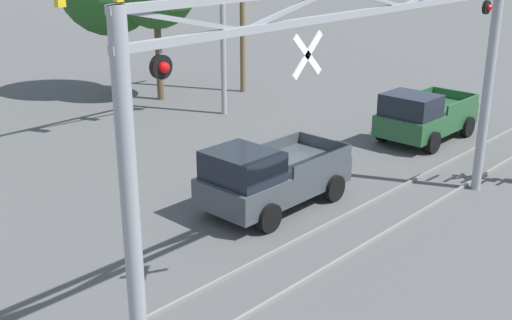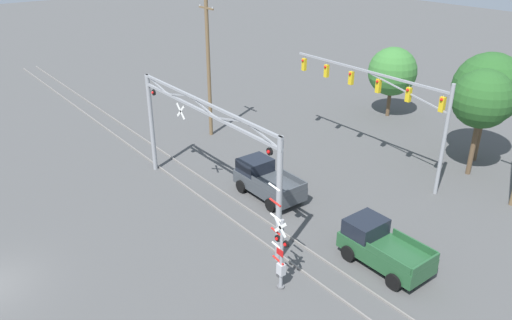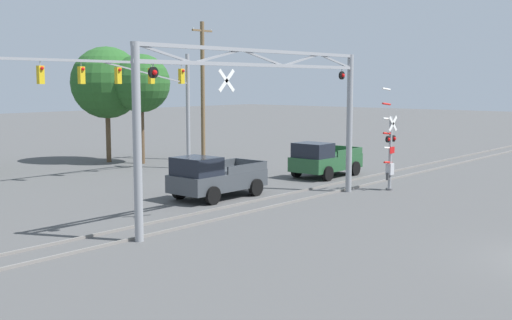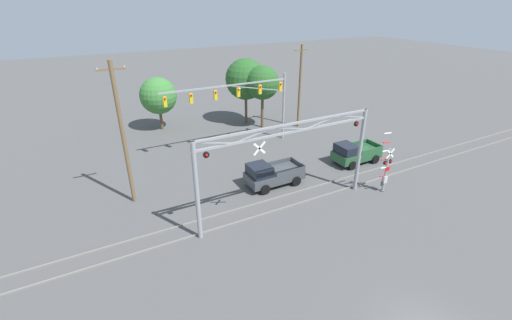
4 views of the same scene
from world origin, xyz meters
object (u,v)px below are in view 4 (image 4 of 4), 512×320
Objects in this scene: traffic_signal_span at (249,97)px; utility_pole_left at (123,135)px; pickup_truck_following at (354,153)px; utility_pole_right at (300,86)px; background_tree_beyond_span at (158,96)px; crossing_gantry at (288,155)px; crossing_signal_mast at (386,170)px; background_tree_far_left_verge at (263,83)px; background_tree_far_right_verge at (246,79)px; pickup_truck_lead at (271,174)px.

utility_pole_left is at bearing -155.88° from traffic_signal_span.
pickup_truck_following is 11.46m from utility_pole_right.
crossing_gantry is at bearing -80.30° from background_tree_beyond_span.
traffic_signal_span is 11.37m from background_tree_beyond_span.
crossing_signal_mast reaches higher than pickup_truck_following.
background_tree_beyond_span is at bearing 155.46° from background_tree_far_left_verge.
crossing_signal_mast is 0.39× the size of traffic_signal_span.
crossing_signal_mast is 0.84× the size of background_tree_beyond_span.
background_tree_beyond_span is at bearing 155.51° from utility_pole_right.
utility_pole_left is at bearing 145.53° from crossing_gantry.
pickup_truck_following is 0.62× the size of background_tree_far_left_verge.
crossing_gantry is 19.60m from background_tree_far_right_verge.
crossing_signal_mast is 5.38m from pickup_truck_following.
traffic_signal_span is 1.24× the size of utility_pole_left.
pickup_truck_following is (8.87, 0.02, -0.00)m from pickup_truck_lead.
background_tree_beyond_span is at bearing 99.70° from crossing_gantry.
background_tree_beyond_span is at bearing 104.68° from pickup_truck_lead.
background_tree_far_left_verge is at bearing 64.03° from pickup_truck_lead.
background_tree_far_left_verge is (3.78, 4.12, 0.13)m from traffic_signal_span.
pickup_truck_lead is 0.61× the size of background_tree_far_right_verge.
pickup_truck_following is at bearing -8.00° from utility_pole_left.
crossing_signal_mast is 20.30m from background_tree_far_right_verge.
utility_pole_right is (7.67, 2.37, -0.27)m from traffic_signal_span.
background_tree_far_right_verge is (-4.82, 4.11, 0.46)m from utility_pole_right.
crossing_gantry is 8.66m from crossing_signal_mast.
utility_pole_right is 4.29m from background_tree_far_left_verge.
background_tree_far_right_verge is at bearing 38.08° from utility_pole_left.
background_tree_far_right_verge reaches higher than background_tree_far_left_verge.
crossing_gantry reaches higher than pickup_truck_lead.
pickup_truck_lead is 8.87m from pickup_truck_following.
crossing_gantry is at bearing -34.47° from utility_pole_left.
crossing_gantry is at bearing -159.05° from pickup_truck_following.
utility_pole_left reaches higher than crossing_signal_mast.
background_tree_beyond_span is (5.80, 14.66, -1.39)m from utility_pole_left.
background_tree_far_right_verge is at bearing 71.84° from crossing_gantry.
pickup_truck_following is 0.58× the size of background_tree_far_right_verge.
utility_pole_right reaches higher than background_tree_far_left_verge.
traffic_signal_span is 2.15× the size of background_tree_beyond_span.
pickup_truck_lead is (-7.23, 5.03, -0.87)m from crossing_signal_mast.
background_tree_far_right_verge is (-2.07, 19.90, 3.44)m from crossing_signal_mast.
background_tree_far_left_verge is (10.65, -4.86, 1.29)m from background_tree_beyond_span.
pickup_truck_following is 0.43× the size of utility_pole_left.
background_tree_far_left_verge is 0.93× the size of background_tree_far_right_verge.
utility_pole_right is (20.33, 8.04, -0.51)m from utility_pole_left.
background_tree_far_left_verge reaches higher than crossing_gantry.
utility_pole_right is (10.93, 14.49, 0.44)m from crossing_gantry.
traffic_signal_span reaches higher than crossing_gantry.
traffic_signal_span is 11.40m from pickup_truck_following.
pickup_truck_lead is 0.78× the size of background_tree_beyond_span.
utility_pole_right is at bearing 21.57° from utility_pole_left.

